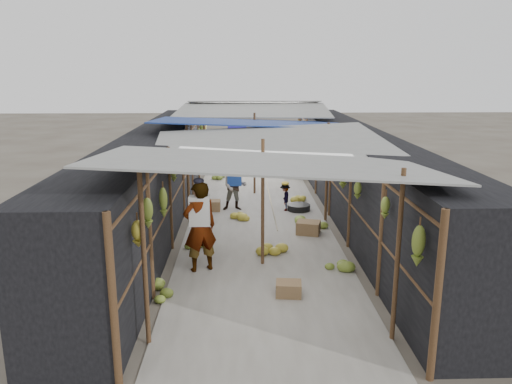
{
  "coord_description": "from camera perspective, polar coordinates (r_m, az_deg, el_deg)",
  "views": [
    {
      "loc": [
        -0.43,
        -6.62,
        3.91
      ],
      "look_at": [
        -0.1,
        4.17,
        1.25
      ],
      "focal_mm": 35.0,
      "sensor_mm": 36.0,
      "label": 1
    }
  ],
  "objects": [
    {
      "name": "floor_bananas",
      "position": [
        13.04,
        1.12,
        -2.86
      ],
      "size": [
        3.9,
        10.24,
        0.36
      ],
      "color": "olive",
      "rests_on": "ground"
    },
    {
      "name": "crate_near",
      "position": [
        8.99,
        3.75,
        -11.03
      ],
      "size": [
        0.48,
        0.4,
        0.27
      ],
      "primitive_type": "cube",
      "rotation": [
        0.0,
        0.0,
        -0.09
      ],
      "color": "#99764E",
      "rests_on": "ground"
    },
    {
      "name": "ground",
      "position": [
        7.7,
        1.75,
        -16.67
      ],
      "size": [
        80.0,
        80.0,
        0.0
      ],
      "primitive_type": "plane",
      "color": "#6B6356",
      "rests_on": "ground"
    },
    {
      "name": "crate_back",
      "position": [
        14.18,
        -5.08,
        -1.58
      ],
      "size": [
        0.48,
        0.4,
        0.31
      ],
      "primitive_type": "cube",
      "rotation": [
        0.0,
        0.0,
        -0.01
      ],
      "color": "#99764E",
      "rests_on": "ground"
    },
    {
      "name": "stall_right",
      "position": [
        13.77,
        11.43,
        2.0
      ],
      "size": [
        1.4,
        15.0,
        2.3
      ],
      "primitive_type": "cube",
      "color": "black",
      "rests_on": "ground"
    },
    {
      "name": "hanging_bananas",
      "position": [
        13.47,
        0.02,
        4.23
      ],
      "size": [
        3.96,
        14.27,
        0.83
      ],
      "color": "#A6962A",
      "rests_on": "ground"
    },
    {
      "name": "vendor_seated",
      "position": [
        14.09,
        3.34,
        -0.63
      ],
      "size": [
        0.32,
        0.53,
        0.79
      ],
      "primitive_type": "imported",
      "rotation": [
        0.0,
        0.0,
        -1.62
      ],
      "color": "#48433E",
      "rests_on": "ground"
    },
    {
      "name": "market_canopy",
      "position": [
        13.58,
        0.21,
        7.5
      ],
      "size": [
        5.62,
        15.2,
        2.77
      ],
      "color": "brown",
      "rests_on": "ground"
    },
    {
      "name": "shopper_blue",
      "position": [
        14.09,
        -2.46,
        0.67
      ],
      "size": [
        0.7,
        0.55,
        1.41
      ],
      "primitive_type": "imported",
      "rotation": [
        0.0,
        0.0,
        0.03
      ],
      "color": "#205AA3",
      "rests_on": "ground"
    },
    {
      "name": "black_basin",
      "position": [
        14.19,
        4.91,
        -1.8
      ],
      "size": [
        0.64,
        0.64,
        0.19
      ],
      "primitive_type": "cylinder",
      "color": "black",
      "rests_on": "ground"
    },
    {
      "name": "stall_left",
      "position": [
        13.6,
        -11.33,
        1.86
      ],
      "size": [
        1.4,
        15.0,
        2.3
      ],
      "primitive_type": "cube",
      "color": "black",
      "rests_on": "ground"
    },
    {
      "name": "crate_mid",
      "position": [
        12.2,
        6.0,
        -4.12
      ],
      "size": [
        0.65,
        0.57,
        0.33
      ],
      "primitive_type": "cube",
      "rotation": [
        0.0,
        0.0,
        -0.28
      ],
      "color": "#99764E",
      "rests_on": "ground"
    },
    {
      "name": "aisle_slab",
      "position": [
        13.7,
        0.12,
        -2.7
      ],
      "size": [
        3.6,
        16.0,
        0.02
      ],
      "primitive_type": "cube",
      "color": "#9E998E",
      "rests_on": "ground"
    },
    {
      "name": "vendor_elderly",
      "position": [
        9.83,
        -6.42,
        -3.99
      ],
      "size": [
        0.79,
        0.67,
        1.83
      ],
      "primitive_type": "imported",
      "rotation": [
        0.0,
        0.0,
        3.55
      ],
      "color": "white",
      "rests_on": "ground"
    }
  ]
}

